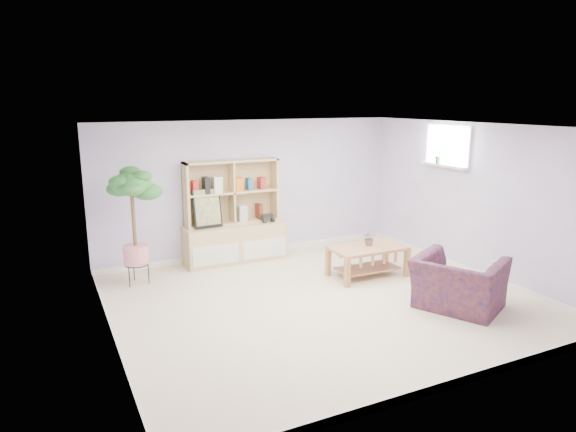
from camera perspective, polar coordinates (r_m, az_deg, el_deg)
name	(u,v)px	position (r m, az deg, el deg)	size (l,w,h in m)	color
floor	(319,301)	(7.24, 3.47, -9.41)	(5.50, 5.00, 0.01)	beige
ceiling	(322,126)	(6.72, 3.75, 9.91)	(5.50, 5.00, 0.01)	white
walls	(320,217)	(6.88, 3.61, -0.12)	(5.51, 5.01, 2.40)	#D7CFFC
baseboard	(319,298)	(7.23, 3.48, -9.05)	(5.50, 5.00, 0.10)	white
window	(448,146)	(8.86, 17.38, 7.46)	(0.10, 0.98, 0.68)	#C7D9FC
window_sill	(444,165)	(8.85, 16.96, 5.39)	(0.14, 1.00, 0.04)	white
storage_unit	(234,212)	(8.78, -5.99, 0.47)	(1.74, 0.59, 1.74)	tan
poster	(207,208)	(8.58, -8.96, 0.86)	(0.48, 0.11, 0.66)	yellow
toy_truck	(267,217)	(8.95, -2.35, -0.17)	(0.29, 0.20, 0.15)	black
coffee_table	(368,261)	(8.23, 8.83, -5.01)	(1.18, 0.64, 0.48)	#9B6E3E
table_plant	(369,238)	(8.22, 9.04, -2.43)	(0.21, 0.19, 0.24)	#21662C
floor_tree	(134,227)	(7.95, -16.73, -1.19)	(0.66, 0.66, 1.78)	#215E1E
armchair	(459,280)	(7.21, 18.43, -6.75)	(1.09, 0.95, 0.81)	#0E1042
sill_plant	(439,155)	(8.93, 16.44, 6.47)	(0.15, 0.12, 0.27)	#215E1E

